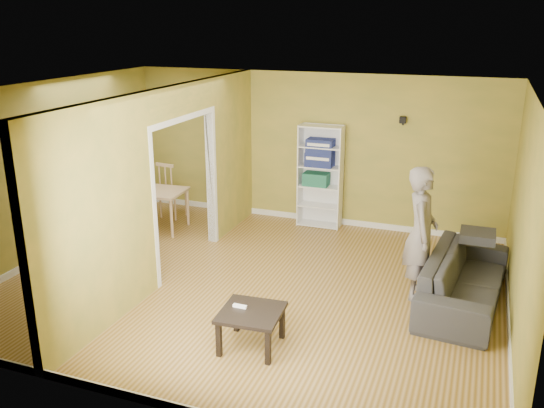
% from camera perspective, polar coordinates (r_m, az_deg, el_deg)
% --- Properties ---
extents(room_shell, '(6.50, 6.50, 6.50)m').
position_cam_1_polar(room_shell, '(7.44, -1.98, 1.19)').
color(room_shell, '#A5804C').
rests_on(room_shell, ground).
extents(partition, '(0.22, 5.50, 2.60)m').
position_cam_1_polar(partition, '(7.96, -10.00, 2.03)').
color(partition, '#B39C39').
rests_on(partition, ground).
extents(wall_speaker, '(0.10, 0.10, 0.10)m').
position_cam_1_polar(wall_speaker, '(9.49, 12.83, 8.12)').
color(wall_speaker, black).
rests_on(wall_speaker, room_shell).
extents(sofa, '(2.30, 1.16, 0.84)m').
position_cam_1_polar(sofa, '(7.64, 18.61, -6.38)').
color(sofa, black).
rests_on(sofa, ground).
extents(person, '(0.80, 0.67, 2.02)m').
position_cam_1_polar(person, '(7.45, 14.62, -1.73)').
color(person, slate).
rests_on(person, ground).
extents(bookshelf, '(0.74, 0.32, 1.76)m').
position_cam_1_polar(bookshelf, '(9.87, 4.88, 2.80)').
color(bookshelf, white).
rests_on(bookshelf, ground).
extents(paper_box_teal, '(0.43, 0.28, 0.22)m').
position_cam_1_polar(paper_box_teal, '(9.86, 4.41, 2.48)').
color(paper_box_teal, '#175E56').
rests_on(paper_box_teal, bookshelf).
extents(paper_box_navy_b, '(0.46, 0.30, 0.24)m').
position_cam_1_polar(paper_box_navy_b, '(9.76, 4.76, 4.45)').
color(paper_box_navy_b, navy).
rests_on(paper_box_navy_b, bookshelf).
extents(paper_box_navy_c, '(0.45, 0.29, 0.23)m').
position_cam_1_polar(paper_box_navy_c, '(9.70, 4.83, 5.74)').
color(paper_box_navy_c, navy).
rests_on(paper_box_navy_c, bookshelf).
extents(coffee_table, '(0.65, 0.65, 0.44)m').
position_cam_1_polar(coffee_table, '(6.34, -2.07, -11.08)').
color(coffee_table, black).
rests_on(coffee_table, ground).
extents(game_controller, '(0.15, 0.04, 0.03)m').
position_cam_1_polar(game_controller, '(6.38, -3.20, -10.07)').
color(game_controller, white).
rests_on(game_controller, coffee_table).
extents(dining_table, '(1.10, 0.73, 0.68)m').
position_cam_1_polar(dining_table, '(9.94, -11.81, 0.96)').
color(dining_table, tan).
rests_on(dining_table, ground).
extents(chair_left, '(0.51, 0.51, 0.91)m').
position_cam_1_polar(chair_left, '(10.40, -14.81, 0.61)').
color(chair_left, tan).
rests_on(chair_left, ground).
extents(chair_near, '(0.50, 0.50, 0.89)m').
position_cam_1_polar(chair_near, '(9.45, -13.87, -1.13)').
color(chair_near, tan).
rests_on(chair_near, ground).
extents(chair_far, '(0.53, 0.53, 1.04)m').
position_cam_1_polar(chair_far, '(10.49, -9.82, 1.47)').
color(chair_far, tan).
rests_on(chair_far, ground).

